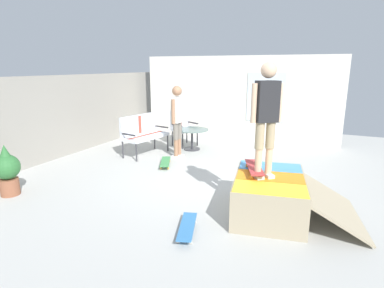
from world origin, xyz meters
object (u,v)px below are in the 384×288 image
person_skater (266,112)px  potted_plant (7,170)px  person_watching (177,116)px  skateboard_by_bench (165,162)px  patio_table (192,135)px  skate_ramp (271,195)px  patio_chair_near_house (182,124)px  skateboard_on_ramp (254,168)px  skateboard_spare (187,227)px  patio_bench (142,131)px

person_skater → potted_plant: size_ratio=1.82×
person_watching → skateboard_by_bench: 1.21m
patio_table → person_watching: bearing=177.9°
skate_ramp → patio_chair_near_house: 4.63m
skateboard_by_bench → skate_ramp: bearing=-118.5°
skate_ramp → patio_chair_near_house: size_ratio=2.04×
patio_table → person_skater: (-3.10, -2.58, 1.19)m
skate_ramp → person_watching: (2.20, 2.74, 0.74)m
patio_table → patio_chair_near_house: bearing=53.4°
person_skater → potted_plant: 4.52m
skateboard_on_ramp → potted_plant: 4.26m
patio_chair_near_house → skateboard_spare: (-4.40, -2.25, -0.53)m
patio_bench → skateboard_by_bench: 1.30m
patio_chair_near_house → person_skater: 4.70m
skateboard_on_ramp → skateboard_spare: bearing=149.4°
skateboard_spare → skateboard_on_ramp: (1.09, -0.64, 0.62)m
skateboard_spare → skateboard_on_ramp: 1.40m
skate_ramp → skateboard_on_ramp: size_ratio=2.54×
patio_bench → person_skater: bearing=-121.3°
person_skater → skateboard_spare: size_ratio=2.04×
skate_ramp → patio_table: skate_ramp is taller
patio_table → skateboard_by_bench: (-1.55, -0.03, -0.32)m
skate_ramp → potted_plant: 4.53m
skateboard_by_bench → patio_chair_near_house: bearing=14.7°
person_watching → person_skater: (-2.29, -2.61, 0.55)m
skateboard_by_bench → skateboard_spare: (-2.50, -1.75, 0.00)m
person_skater → patio_bench: bearing=58.7°
patio_chair_near_house → person_skater: size_ratio=0.61×
patio_table → skateboard_spare: (-4.05, -1.78, -0.32)m
patio_bench → patio_chair_near_house: size_ratio=1.30×
patio_table → person_watching: size_ratio=0.51×
patio_bench → skate_ramp: bearing=-119.3°
person_watching → potted_plant: (-3.38, 1.63, -0.58)m
person_skater → skateboard_on_ramp: bearing=51.1°
potted_plant → skateboard_on_ramp: bearing=-73.3°
skateboard_by_bench → person_skater: bearing=-121.2°
skate_ramp → patio_bench: (2.08, 3.69, 0.31)m
person_skater → patio_table: bearing=39.8°
patio_chair_near_house → person_watching: size_ratio=0.58×
patio_table → potted_plant: size_ratio=0.98×
skateboard_on_ramp → skate_ramp: bearing=-97.8°
skateboard_by_bench → skateboard_on_ramp: (-1.42, -2.39, 0.62)m
skateboard_on_ramp → patio_bench: bearing=59.1°
person_skater → potted_plant: person_skater is taller
potted_plant → person_skater: bearing=-75.6°
potted_plant → patio_chair_near_house: bearing=-14.7°
skateboard_by_bench → skateboard_on_ramp: bearing=-120.6°
skateboard_on_ramp → skateboard_by_bench: bearing=59.4°
person_watching → skateboard_on_ramp: person_watching is taller
patio_bench → skateboard_spare: size_ratio=1.62×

